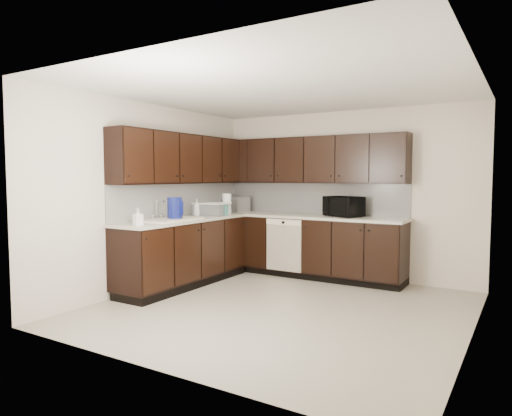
# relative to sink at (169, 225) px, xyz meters

# --- Properties ---
(floor) EXTENTS (4.00, 4.00, 0.00)m
(floor) POSITION_rel_sink_xyz_m (1.68, 0.01, -0.88)
(floor) COLOR #A39A87
(floor) RESTS_ON ground
(ceiling) EXTENTS (4.00, 4.00, 0.00)m
(ceiling) POSITION_rel_sink_xyz_m (1.68, 0.01, 1.62)
(ceiling) COLOR white
(ceiling) RESTS_ON wall_back
(wall_back) EXTENTS (4.00, 0.02, 2.50)m
(wall_back) POSITION_rel_sink_xyz_m (1.68, 2.01, 0.37)
(wall_back) COLOR beige
(wall_back) RESTS_ON floor
(wall_left) EXTENTS (0.02, 4.00, 2.50)m
(wall_left) POSITION_rel_sink_xyz_m (-0.32, 0.01, 0.37)
(wall_left) COLOR beige
(wall_left) RESTS_ON floor
(wall_right) EXTENTS (0.02, 4.00, 2.50)m
(wall_right) POSITION_rel_sink_xyz_m (3.68, 0.01, 0.37)
(wall_right) COLOR beige
(wall_right) RESTS_ON floor
(wall_front) EXTENTS (4.00, 0.02, 2.50)m
(wall_front) POSITION_rel_sink_xyz_m (1.68, -1.99, 0.37)
(wall_front) COLOR beige
(wall_front) RESTS_ON floor
(lower_cabinets) EXTENTS (3.00, 2.80, 0.90)m
(lower_cabinets) POSITION_rel_sink_xyz_m (0.67, 1.12, -0.47)
(lower_cabinets) COLOR black
(lower_cabinets) RESTS_ON floor
(countertop) EXTENTS (3.03, 2.83, 0.04)m
(countertop) POSITION_rel_sink_xyz_m (0.67, 1.12, 0.04)
(countertop) COLOR #B6B19F
(countertop) RESTS_ON lower_cabinets
(backsplash) EXTENTS (3.00, 2.80, 0.48)m
(backsplash) POSITION_rel_sink_xyz_m (0.46, 1.33, 0.30)
(backsplash) COLOR beige
(backsplash) RESTS_ON countertop
(upper_cabinets) EXTENTS (3.00, 2.80, 0.70)m
(upper_cabinets) POSITION_rel_sink_xyz_m (0.58, 1.22, 0.89)
(upper_cabinets) COLOR black
(upper_cabinets) RESTS_ON wall_back
(dishwasher) EXTENTS (0.58, 0.04, 0.78)m
(dishwasher) POSITION_rel_sink_xyz_m (0.98, 1.42, -0.33)
(dishwasher) COLOR beige
(dishwasher) RESTS_ON lower_cabinets
(sink) EXTENTS (0.54, 0.82, 0.42)m
(sink) POSITION_rel_sink_xyz_m (0.00, 0.00, 0.00)
(sink) COLOR beige
(sink) RESTS_ON countertop
(microwave) EXTENTS (0.62, 0.53, 0.29)m
(microwave) POSITION_rel_sink_xyz_m (1.79, 1.73, 0.20)
(microwave) COLOR black
(microwave) RESTS_ON countertop
(soap_bottle_a) EXTENTS (0.12, 0.12, 0.21)m
(soap_bottle_a) POSITION_rel_sink_xyz_m (0.14, -0.69, 0.16)
(soap_bottle_a) COLOR gray
(soap_bottle_a) RESTS_ON countertop
(soap_bottle_b) EXTENTS (0.12, 0.12, 0.25)m
(soap_bottle_b) POSITION_rel_sink_xyz_m (-0.11, 0.73, 0.18)
(soap_bottle_b) COLOR gray
(soap_bottle_b) RESTS_ON countertop
(toaster_oven) EXTENTS (0.46, 0.38, 0.25)m
(toaster_oven) POSITION_rel_sink_xyz_m (-0.07, 1.69, 0.19)
(toaster_oven) COLOR #AFAFB1
(toaster_oven) RESTS_ON countertop
(storage_bin) EXTENTS (0.49, 0.38, 0.18)m
(storage_bin) POSITION_rel_sink_xyz_m (0.04, 0.91, 0.15)
(storage_bin) COLOR silver
(storage_bin) RESTS_ON countertop
(blue_pitcher) EXTENTS (0.24, 0.24, 0.30)m
(blue_pitcher) POSITION_rel_sink_xyz_m (0.03, 0.08, 0.21)
(blue_pitcher) COLOR navy
(blue_pitcher) RESTS_ON countertop
(teal_tumbler) EXTENTS (0.10, 0.10, 0.17)m
(teal_tumbler) POSITION_rel_sink_xyz_m (0.17, 1.08, 0.15)
(teal_tumbler) COLOR #0B836F
(teal_tumbler) RESTS_ON countertop
(paper_towel_roll) EXTENTS (0.18, 0.18, 0.31)m
(paper_towel_roll) POSITION_rel_sink_xyz_m (0.05, 1.28, 0.22)
(paper_towel_roll) COLOR white
(paper_towel_roll) RESTS_ON countertop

